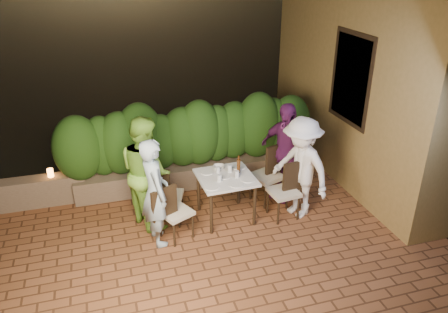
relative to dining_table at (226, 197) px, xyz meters
name	(u,v)px	position (x,y,z in m)	size (l,w,h in m)	color
ground	(216,261)	(-0.46, -1.01, -0.40)	(400.00, 400.00, 0.00)	black
terrace_floor	(207,244)	(-0.46, -0.51, -0.45)	(7.00, 6.00, 0.15)	brown
building_wall	(379,40)	(3.14, 0.99, 2.12)	(1.60, 5.00, 5.00)	olive
window_pane	(352,79)	(2.36, 0.49, 1.62)	(0.08, 1.00, 1.40)	black
window_frame	(352,79)	(2.35, 0.49, 1.62)	(0.06, 1.15, 1.55)	black
planter	(192,173)	(-0.26, 1.29, -0.17)	(4.20, 0.55, 0.40)	brown
hedge	(191,136)	(-0.26, 1.29, 0.57)	(4.00, 0.70, 1.10)	#1F4412
parapet	(18,194)	(-3.26, 1.29, -0.12)	(2.20, 0.30, 0.50)	brown
hill	(113,14)	(1.54, 58.99, -4.38)	(52.00, 40.00, 22.00)	black
dining_table	(226,197)	(0.00, 0.00, 0.00)	(0.85, 0.85, 0.75)	white
plate_nw	(211,187)	(-0.31, -0.26, 0.38)	(0.23, 0.23, 0.01)	white
plate_sw	(207,172)	(-0.25, 0.21, 0.38)	(0.19, 0.19, 0.01)	white
plate_ne	(248,180)	(0.29, -0.20, 0.38)	(0.21, 0.21, 0.01)	white
plate_se	(238,166)	(0.29, 0.26, 0.38)	(0.25, 0.25, 0.01)	white
plate_centre	(224,176)	(-0.03, 0.00, 0.38)	(0.20, 0.20, 0.01)	white
plate_front	(236,185)	(0.07, -0.30, 0.38)	(0.21, 0.21, 0.01)	white
glass_nw	(220,178)	(-0.14, -0.12, 0.43)	(0.07, 0.07, 0.11)	silver
glass_sw	(218,170)	(-0.08, 0.16, 0.43)	(0.06, 0.06, 0.10)	silver
glass_ne	(237,174)	(0.16, -0.08, 0.43)	(0.07, 0.07, 0.11)	silver
glass_se	(230,168)	(0.11, 0.13, 0.44)	(0.07, 0.07, 0.12)	silver
beer_bottle	(239,164)	(0.23, 0.07, 0.52)	(0.06, 0.06, 0.30)	#47240B
bowl	(219,167)	(-0.02, 0.31, 0.40)	(0.18, 0.18, 0.04)	white
chair_left_front	(176,211)	(-0.86, -0.30, 0.08)	(0.42, 0.42, 0.91)	black
chair_left_back	(170,194)	(-0.86, 0.23, 0.06)	(0.41, 0.41, 0.88)	black
chair_right_front	(284,191)	(0.89, -0.24, 0.10)	(0.44, 0.44, 0.95)	black
chair_right_back	(267,175)	(0.82, 0.31, 0.13)	(0.47, 0.47, 1.00)	black
diner_blue	(155,192)	(-1.15, -0.31, 0.45)	(0.60, 0.39, 1.65)	#9DBACA
diner_green	(146,171)	(-1.20, 0.26, 0.51)	(0.86, 0.67, 1.78)	#7DC23C
diner_white	(301,168)	(1.17, -0.23, 0.47)	(1.09, 0.62, 1.68)	white
diner_purple	(285,152)	(1.15, 0.34, 0.49)	(1.02, 0.42, 1.73)	#65215E
parapet_lamp	(50,173)	(-2.69, 1.29, 0.20)	(0.10, 0.10, 0.14)	orange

